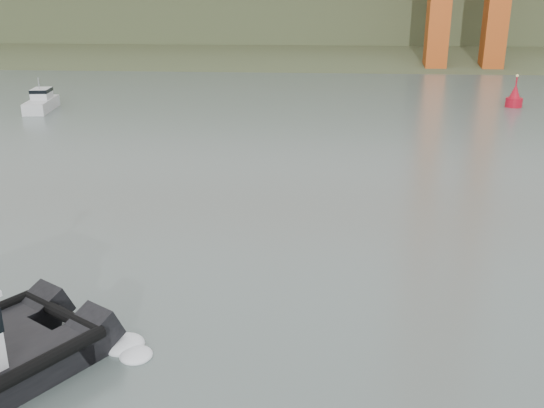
% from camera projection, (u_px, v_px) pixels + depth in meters
% --- Properties ---
extents(ground, '(400.00, 400.00, 0.00)m').
position_uv_depth(ground, '(268.00, 354.00, 19.19)').
color(ground, '#45524D').
rests_on(ground, ground).
extents(headlands, '(500.00, 105.36, 27.12)m').
position_uv_depth(headlands, '(315.00, 10.00, 134.95)').
color(headlands, '#354326').
rests_on(headlands, ground).
extents(motorboat, '(2.85, 6.15, 3.26)m').
position_uv_depth(motorboat, '(41.00, 102.00, 58.61)').
color(motorboat, silver).
rests_on(motorboat, ground).
extents(nav_buoy, '(1.64, 1.64, 3.41)m').
position_uv_depth(nav_buoy, '(514.00, 98.00, 60.31)').
color(nav_buoy, '#A60B1C').
rests_on(nav_buoy, ground).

